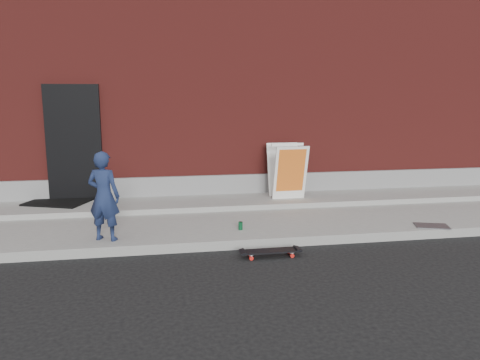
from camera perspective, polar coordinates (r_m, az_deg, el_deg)
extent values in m
plane|color=black|center=(7.13, -1.73, -8.59)|extent=(80.00, 80.00, 0.00)
cube|color=gray|center=(8.53, -3.17, -4.90)|extent=(20.00, 3.00, 0.15)
cube|color=gray|center=(9.37, -3.83, -2.75)|extent=(20.00, 1.20, 0.10)
cube|color=maroon|center=(13.72, -6.03, 11.01)|extent=(20.00, 8.00, 5.00)
cube|color=gray|center=(9.87, -4.20, -0.60)|extent=(20.00, 0.10, 0.40)
cube|color=black|center=(9.82, -19.58, 4.38)|extent=(1.05, 0.12, 2.25)
imported|color=#1A264A|center=(7.26, -16.27, -1.91)|extent=(0.58, 0.48, 1.35)
cylinder|color=red|center=(7.03, 5.93, -8.65)|extent=(0.06, 0.04, 0.06)
cylinder|color=red|center=(6.86, 6.38, -9.15)|extent=(0.06, 0.04, 0.06)
cylinder|color=red|center=(6.90, 1.07, -8.99)|extent=(0.06, 0.04, 0.06)
cylinder|color=red|center=(6.72, 1.40, -9.51)|extent=(0.06, 0.04, 0.06)
cube|color=silver|center=(6.94, 6.16, -8.58)|extent=(0.06, 0.19, 0.02)
cube|color=silver|center=(6.80, 1.23, -8.92)|extent=(0.06, 0.19, 0.02)
cube|color=black|center=(6.85, 3.72, -8.61)|extent=(0.87, 0.23, 0.02)
cube|color=white|center=(9.32, 6.18, 0.86)|extent=(0.68, 0.32, 1.09)
cube|color=white|center=(9.78, 5.31, 1.32)|extent=(0.68, 0.32, 1.09)
cube|color=gold|center=(9.30, 6.23, 0.50)|extent=(0.56, 0.24, 0.86)
cube|color=white|center=(9.48, 5.79, 4.33)|extent=(0.67, 0.08, 0.06)
cylinder|color=#16703C|center=(7.64, 0.06, -5.60)|extent=(0.09, 0.09, 0.13)
cube|color=black|center=(9.80, -21.16, -2.46)|extent=(1.37, 1.25, 0.03)
cube|color=#55565A|center=(8.47, 22.34, -5.20)|extent=(0.61, 0.49, 0.02)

